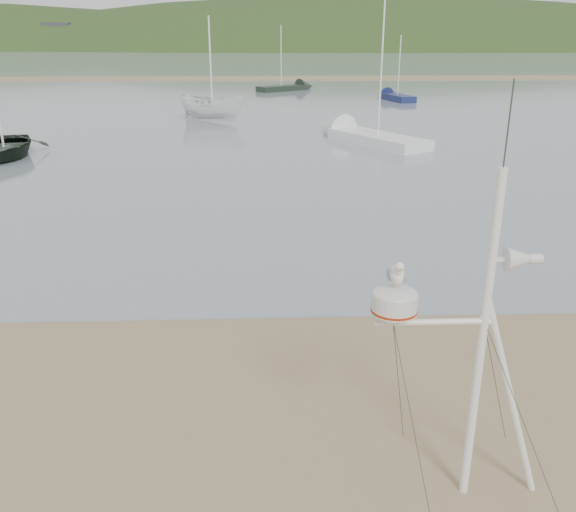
{
  "coord_description": "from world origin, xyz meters",
  "views": [
    {
      "loc": [
        1.52,
        -7.07,
        5.43
      ],
      "look_at": [
        1.82,
        1.0,
        2.45
      ],
      "focal_mm": 38.0,
      "sensor_mm": 36.0,
      "label": 1
    }
  ],
  "objects_px": {
    "mast_rig": "(470,411)",
    "sailboat_dark_mid": "(294,87)",
    "sailboat_blue_far": "(390,96)",
    "boat_white": "(211,84)",
    "sailboat_white_near": "(351,133)"
  },
  "relations": [
    {
      "from": "mast_rig",
      "to": "sailboat_white_near",
      "type": "bearing_deg",
      "value": 85.23
    },
    {
      "from": "sailboat_white_near",
      "to": "boat_white",
      "type": "bearing_deg",
      "value": 138.13
    },
    {
      "from": "mast_rig",
      "to": "sailboat_white_near",
      "type": "relative_size",
      "value": 0.64
    },
    {
      "from": "boat_white",
      "to": "sailboat_dark_mid",
      "type": "height_order",
      "value": "sailboat_dark_mid"
    },
    {
      "from": "mast_rig",
      "to": "sailboat_dark_mid",
      "type": "distance_m",
      "value": 55.56
    },
    {
      "from": "boat_white",
      "to": "sailboat_white_near",
      "type": "height_order",
      "value": "sailboat_white_near"
    },
    {
      "from": "sailboat_white_near",
      "to": "sailboat_dark_mid",
      "type": "relative_size",
      "value": 1.2
    },
    {
      "from": "boat_white",
      "to": "sailboat_blue_far",
      "type": "bearing_deg",
      "value": -24.61
    },
    {
      "from": "sailboat_white_near",
      "to": "sailboat_dark_mid",
      "type": "xyz_separation_m",
      "value": [
        -1.68,
        28.84,
        0.0
      ]
    },
    {
      "from": "mast_rig",
      "to": "sailboat_white_near",
      "type": "xyz_separation_m",
      "value": [
        2.23,
        26.7,
        -0.91
      ]
    },
    {
      "from": "sailboat_dark_mid",
      "to": "sailboat_blue_far",
      "type": "height_order",
      "value": "sailboat_dark_mid"
    },
    {
      "from": "sailboat_dark_mid",
      "to": "boat_white",
      "type": "bearing_deg",
      "value": -106.11
    },
    {
      "from": "mast_rig",
      "to": "sailboat_dark_mid",
      "type": "height_order",
      "value": "sailboat_dark_mid"
    },
    {
      "from": "boat_white",
      "to": "sailboat_blue_far",
      "type": "height_order",
      "value": "sailboat_blue_far"
    },
    {
      "from": "mast_rig",
      "to": "boat_white",
      "type": "height_order",
      "value": "mast_rig"
    }
  ]
}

